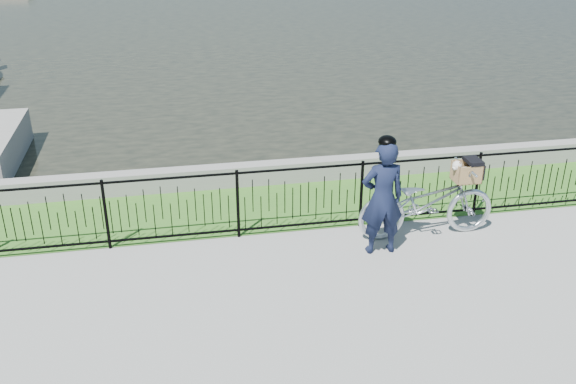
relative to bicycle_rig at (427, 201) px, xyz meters
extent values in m
plane|color=gray|center=(-1.93, -1.12, -0.59)|extent=(120.00, 120.00, 0.00)
cube|color=#386C21|center=(-1.93, 1.48, -0.58)|extent=(60.00, 2.00, 0.01)
cube|color=gray|center=(-1.93, 2.48, -0.39)|extent=(60.00, 0.30, 0.40)
imported|color=silver|center=(-0.01, 0.00, -0.01)|extent=(2.21, 0.77, 1.16)
cube|color=black|center=(0.61, 0.00, 0.31)|extent=(0.38, 0.18, 0.02)
cube|color=olive|center=(0.61, 0.00, 0.31)|extent=(0.40, 0.32, 0.01)
cube|color=olive|center=(0.61, 0.16, 0.46)|extent=(0.40, 0.02, 0.30)
cube|color=olive|center=(0.61, -0.15, 0.46)|extent=(0.40, 0.01, 0.30)
cube|color=olive|center=(0.80, 0.00, 0.46)|extent=(0.01, 0.32, 0.30)
cube|color=olive|center=(0.41, 0.00, 0.46)|extent=(0.01, 0.32, 0.30)
cube|color=black|center=(0.69, 0.00, 0.64)|extent=(0.22, 0.34, 0.06)
cube|color=black|center=(0.82, 0.00, 0.49)|extent=(0.02, 0.34, 0.24)
ellipsoid|color=silver|center=(0.59, 0.00, 0.44)|extent=(0.31, 0.22, 0.20)
sphere|color=silver|center=(0.42, -0.02, 0.59)|extent=(0.15, 0.15, 0.15)
sphere|color=silver|center=(0.37, -0.04, 0.56)|extent=(0.07, 0.07, 0.07)
sphere|color=black|center=(0.35, -0.05, 0.55)|extent=(0.02, 0.02, 0.02)
cone|color=olive|center=(0.42, 0.04, 0.65)|extent=(0.06, 0.08, 0.08)
cone|color=olive|center=(0.44, -0.06, 0.65)|extent=(0.06, 0.08, 0.08)
imported|color=black|center=(-0.87, -0.36, 0.30)|extent=(0.65, 0.43, 1.78)
ellipsoid|color=black|center=(-0.87, -0.36, 1.18)|extent=(0.26, 0.29, 0.18)
camera|label=1|loc=(-3.82, -8.49, 4.37)|focal=40.00mm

